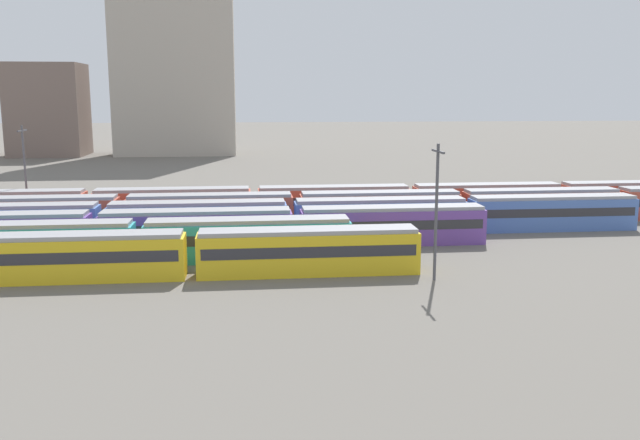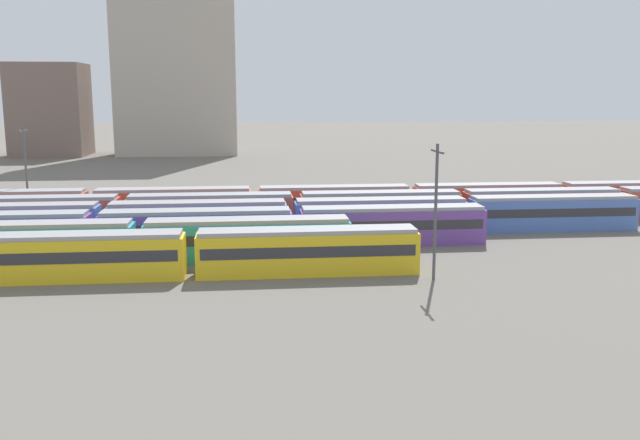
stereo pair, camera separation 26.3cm
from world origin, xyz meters
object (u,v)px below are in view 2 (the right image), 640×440
train_track_3 (291,217)px  catenary_pole_0 (436,206)px  train_track_2 (197,229)px  catenary_pole_1 (26,167)px  train_track_4 (380,208)px  train_track_1 (26,244)px  train_track_0 (69,256)px  train_track_5 (412,200)px

train_track_3 → catenary_pole_0: bearing=-61.3°
train_track_2 → catenary_pole_1: size_ratio=5.11×
train_track_3 → train_track_2: bearing=-150.7°
train_track_4 → catenary_pole_0: size_ratio=8.70×
train_track_1 → catenary_pole_1: (-7.04, 24.04, 4.11)m
train_track_4 → train_track_1: bearing=-155.2°
train_track_0 → train_track_5: bearing=37.6°
train_track_0 → train_track_3: size_ratio=0.75×
train_track_3 → train_track_5: 18.51m
catenary_pole_1 → train_track_4: bearing=-11.7°
train_track_2 → catenary_pole_0: size_ratio=5.19×
train_track_0 → train_track_1: same height
train_track_3 → train_track_5: size_ratio=0.66×
train_track_0 → train_track_3: 24.18m
train_track_2 → train_track_3: 10.61m
train_track_4 → catenary_pole_0: catenary_pole_0 is taller
train_track_3 → train_track_1: bearing=-155.9°
train_track_3 → train_track_5: same height
train_track_4 → catenary_pole_0: (-0.28, -23.78, 4.03)m
train_track_2 → catenary_pole_0: bearing=-34.6°
train_track_5 → catenary_pole_0: (-5.15, -28.98, 4.03)m
train_track_1 → train_track_5: (38.62, 20.80, 0.00)m
train_track_2 → catenary_pole_1: bearing=138.2°
train_track_1 → train_track_4: same height
train_track_1 → train_track_4: bearing=24.8°
train_track_0 → train_track_4: (28.92, 20.80, 0.00)m
train_track_1 → train_track_4: size_ratio=0.60×
train_track_0 → train_track_4: bearing=35.7°
train_track_0 → catenary_pole_1: (-11.88, 29.24, 4.11)m
train_track_2 → train_track_4: size_ratio=0.60×
train_track_2 → catenary_pole_0: catenary_pole_0 is taller
catenary_pole_0 → train_track_0: bearing=174.1°
catenary_pole_0 → train_track_1: bearing=166.3°
train_track_2 → train_track_5: 29.10m
train_track_0 → train_track_3: (18.47, 15.60, 0.00)m
train_track_2 → catenary_pole_1: 28.59m
train_track_0 → train_track_5: same height
train_track_3 → catenary_pole_0: catenary_pole_0 is taller
train_track_2 → catenary_pole_1: catenary_pole_1 is taller
train_track_3 → train_track_0: bearing=-139.8°
train_track_3 → catenary_pole_1: (-30.35, 13.64, 4.11)m
train_track_0 → train_track_4: size_ratio=0.60×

